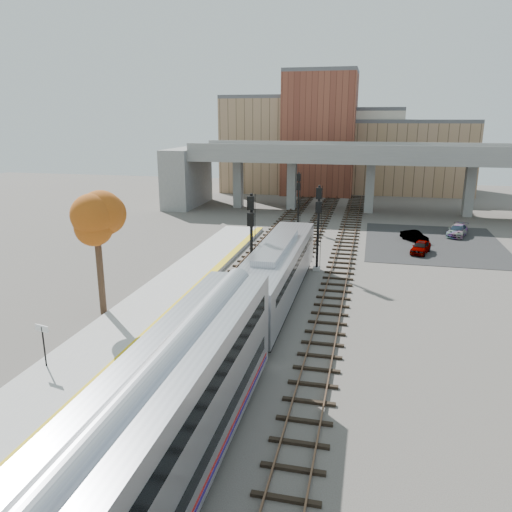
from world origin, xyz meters
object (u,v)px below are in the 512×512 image
at_px(tree, 96,225).
at_px(locomotive, 276,271).
at_px(signal_mast_near, 251,244).
at_px(signal_mast_mid, 318,229).
at_px(coach, 127,484).
at_px(signal_mast_far, 298,202).
at_px(car_c, 457,231).
at_px(car_a, 421,247).
at_px(car_b, 414,236).

bearing_deg(tree, locomotive, 24.02).
relative_size(signal_mast_near, signal_mast_mid, 1.03).
distance_m(coach, signal_mast_near, 23.77).
bearing_deg(signal_mast_far, coach, -87.46).
height_order(signal_mast_near, car_c, signal_mast_near).
bearing_deg(signal_mast_far, tree, -106.71).
xyz_separation_m(signal_mast_near, car_c, (18.02, 23.83, -3.21)).
bearing_deg(coach, locomotive, 90.00).
bearing_deg(tree, car_a, 43.51).
distance_m(coach, car_b, 45.27).
bearing_deg(signal_mast_mid, car_c, 50.00).
relative_size(coach, car_b, 7.37).
relative_size(car_a, car_b, 1.06).
xyz_separation_m(coach, signal_mast_mid, (2.00, 30.89, 0.94)).
bearing_deg(car_a, car_b, 110.05).
distance_m(signal_mast_mid, car_c, 21.87).
bearing_deg(locomotive, car_a, 55.21).
bearing_deg(coach, signal_mast_far, 92.54).
distance_m(car_a, car_b, 5.00).
distance_m(locomotive, car_a, 19.85).
bearing_deg(car_c, signal_mast_near, -108.35).
distance_m(signal_mast_far, tree, 31.07).
relative_size(locomotive, tree, 2.29).
relative_size(coach, signal_mast_near, 3.28).
bearing_deg(signal_mast_near, coach, -84.93).
bearing_deg(car_a, locomotive, -107.54).
xyz_separation_m(locomotive, car_a, (11.29, 16.25, -1.62)).
xyz_separation_m(locomotive, signal_mast_far, (-2.10, 24.73, 1.01)).
height_order(signal_mast_mid, car_a, signal_mast_mid).
xyz_separation_m(signal_mast_far, car_a, (13.39, -8.48, -2.63)).
height_order(coach, signal_mast_far, signal_mast_far).
bearing_deg(signal_mast_mid, coach, -93.70).
xyz_separation_m(car_a, car_c, (4.63, 8.63, 0.02)).
bearing_deg(signal_mast_far, signal_mast_near, -90.00).
distance_m(tree, car_a, 31.21).
height_order(locomotive, signal_mast_near, signal_mast_near).
bearing_deg(coach, tree, 121.84).
distance_m(signal_mast_far, car_b, 13.86).
relative_size(signal_mast_far, car_a, 1.87).
xyz_separation_m(signal_mast_far, tree, (-8.89, -29.63, 2.88)).
bearing_deg(tree, coach, -58.16).
relative_size(locomotive, car_c, 4.37).
relative_size(signal_mast_near, signal_mast_far, 1.13).
xyz_separation_m(signal_mast_near, signal_mast_far, (0.00, 23.68, -0.60)).
bearing_deg(car_a, tree, -119.25).
bearing_deg(signal_mast_near, car_a, 48.63).
relative_size(coach, car_a, 6.94).
bearing_deg(signal_mast_far, car_c, 0.47).
xyz_separation_m(signal_mast_near, car_b, (13.14, 20.19, -3.29)).
distance_m(signal_mast_near, car_b, 24.31).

